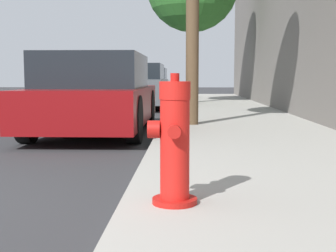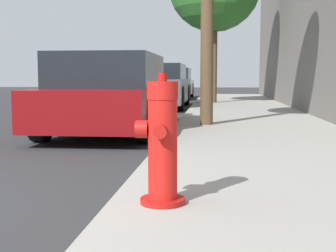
# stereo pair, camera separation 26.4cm
# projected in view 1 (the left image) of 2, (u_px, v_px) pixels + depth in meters

# --- Properties ---
(fire_hydrant) EXTENTS (0.32, 0.32, 0.83)m
(fire_hydrant) POSITION_uv_depth(u_px,v_px,m) (174.00, 145.00, 2.96)
(fire_hydrant) COLOR #A91511
(fire_hydrant) RESTS_ON sidewalk_slab
(parked_car_near) EXTENTS (1.72, 4.06, 1.30)m
(parked_car_near) POSITION_uv_depth(u_px,v_px,m) (96.00, 95.00, 7.74)
(parked_car_near) COLOR maroon
(parked_car_near) RESTS_ON ground_plane
(parked_car_mid) EXTENTS (1.76, 4.35, 1.32)m
(parked_car_mid) POSITION_uv_depth(u_px,v_px,m) (136.00, 86.00, 14.12)
(parked_car_mid) COLOR #4C5156
(parked_car_mid) RESTS_ON ground_plane
(parked_car_far) EXTENTS (1.74, 4.04, 1.31)m
(parked_car_far) POSITION_uv_depth(u_px,v_px,m) (148.00, 84.00, 20.31)
(parked_car_far) COLOR silver
(parked_car_far) RESTS_ON ground_plane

